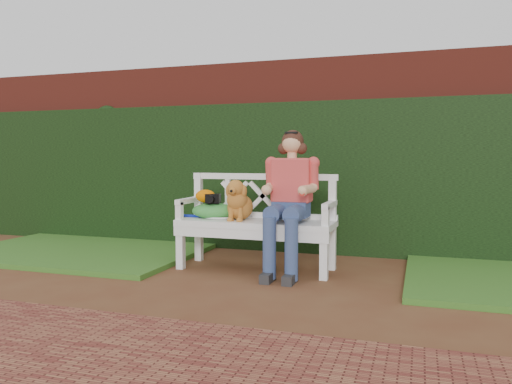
% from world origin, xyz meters
% --- Properties ---
extents(ground, '(60.00, 60.00, 0.00)m').
position_xyz_m(ground, '(0.00, 0.00, 0.00)').
color(ground, '#582E1B').
extents(brick_wall, '(10.00, 0.30, 2.20)m').
position_xyz_m(brick_wall, '(0.00, 1.90, 1.10)').
color(brick_wall, maroon).
rests_on(brick_wall, ground).
extents(ivy_hedge, '(10.00, 0.18, 1.70)m').
position_xyz_m(ivy_hedge, '(0.00, 1.68, 0.85)').
color(ivy_hedge, '#1B3C12').
rests_on(ivy_hedge, ground).
extents(grass_left, '(2.60, 2.00, 0.05)m').
position_xyz_m(grass_left, '(-2.40, 0.90, 0.03)').
color(grass_left, '#295B1B').
rests_on(grass_left, ground).
extents(brick_paving, '(4.00, 1.20, 0.03)m').
position_xyz_m(brick_paving, '(0.00, -1.60, 0.01)').
color(brick_paving, maroon).
rests_on(brick_paving, ground).
extents(garden_bench, '(1.65, 0.81, 0.48)m').
position_xyz_m(garden_bench, '(-0.29, 0.66, 0.24)').
color(garden_bench, white).
rests_on(garden_bench, ground).
extents(seated_woman, '(0.70, 0.83, 1.28)m').
position_xyz_m(seated_woman, '(0.06, 0.64, 0.64)').
color(seated_woman, '#ED3639').
rests_on(seated_woman, ground).
extents(dog, '(0.33, 0.41, 0.40)m').
position_xyz_m(dog, '(-0.44, 0.61, 0.68)').
color(dog, olive).
rests_on(dog, garden_bench).
extents(tennis_racket, '(0.63, 0.42, 0.03)m').
position_xyz_m(tennis_racket, '(-0.70, 0.67, 0.49)').
color(tennis_racket, white).
rests_on(tennis_racket, garden_bench).
extents(green_bag, '(0.51, 0.44, 0.15)m').
position_xyz_m(green_bag, '(-0.73, 0.68, 0.56)').
color(green_bag, '#1C6814').
rests_on(green_bag, garden_bench).
extents(camera_item, '(0.15, 0.13, 0.09)m').
position_xyz_m(camera_item, '(-0.72, 0.64, 0.68)').
color(camera_item, black).
rests_on(camera_item, green_bag).
extents(baseball_glove, '(0.21, 0.15, 0.13)m').
position_xyz_m(baseball_glove, '(-0.81, 0.66, 0.70)').
color(baseball_glove, '#D76800').
rests_on(baseball_glove, green_bag).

